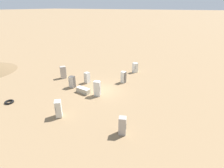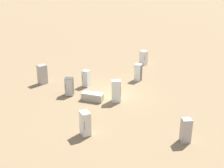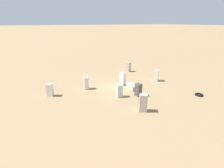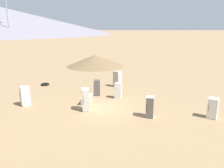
{
  "view_description": "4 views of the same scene",
  "coord_description": "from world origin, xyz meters",
  "px_view_note": "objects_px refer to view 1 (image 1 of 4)",
  "views": [
    {
      "loc": [
        -10.92,
        17.38,
        10.1
      ],
      "look_at": [
        -1.49,
        -0.55,
        0.97
      ],
      "focal_mm": 28.0,
      "sensor_mm": 36.0,
      "label": 1
    },
    {
      "loc": [
        -5.05,
        24.45,
        11.4
      ],
      "look_at": [
        0.03,
        0.57,
        1.19
      ],
      "focal_mm": 50.0,
      "sensor_mm": 36.0,
      "label": 2
    },
    {
      "loc": [
        19.36,
        -11.72,
        8.64
      ],
      "look_at": [
        1.23,
        -1.33,
        1.17
      ],
      "focal_mm": 28.0,
      "sensor_mm": 36.0,
      "label": 3
    },
    {
      "loc": [
        -17.42,
        -1.47,
        6.73
      ],
      "look_at": [
        1.32,
        -0.69,
        1.83
      ],
      "focal_mm": 35.0,
      "sensor_mm": 36.0,
      "label": 4
    }
  ],
  "objects_px": {
    "discarded_fridge_3": "(63,72)",
    "discarded_fridge_6": "(87,78)",
    "discarded_fridge_0": "(58,109)",
    "scrap_tire": "(9,102)",
    "discarded_fridge_5": "(97,89)",
    "discarded_fridge_7": "(135,68)",
    "discarded_fridge_2": "(122,126)",
    "discarded_fridge_1": "(72,82)",
    "discarded_fridge_8": "(83,90)",
    "discarded_fridge_4": "(123,77)"
  },
  "relations": [
    {
      "from": "discarded_fridge_4",
      "to": "scrap_tire",
      "type": "height_order",
      "value": "discarded_fridge_4"
    },
    {
      "from": "discarded_fridge_0",
      "to": "discarded_fridge_6",
      "type": "xyz_separation_m",
      "value": [
        2.34,
        -8.15,
        -0.1
      ]
    },
    {
      "from": "discarded_fridge_4",
      "to": "discarded_fridge_8",
      "type": "height_order",
      "value": "discarded_fridge_4"
    },
    {
      "from": "discarded_fridge_1",
      "to": "discarded_fridge_7",
      "type": "bearing_deg",
      "value": -127.45
    },
    {
      "from": "discarded_fridge_5",
      "to": "discarded_fridge_7",
      "type": "height_order",
      "value": "discarded_fridge_5"
    },
    {
      "from": "scrap_tire",
      "to": "discarded_fridge_1",
      "type": "bearing_deg",
      "value": -119.18
    },
    {
      "from": "discarded_fridge_0",
      "to": "discarded_fridge_6",
      "type": "bearing_deg",
      "value": -112.5
    },
    {
      "from": "discarded_fridge_3",
      "to": "discarded_fridge_4",
      "type": "xyz_separation_m",
      "value": [
        -8.77,
        -2.65,
        -0.09
      ]
    },
    {
      "from": "discarded_fridge_3",
      "to": "scrap_tire",
      "type": "xyz_separation_m",
      "value": [
        0.34,
        8.64,
        -0.8
      ]
    },
    {
      "from": "discarded_fridge_5",
      "to": "discarded_fridge_2",
      "type": "bearing_deg",
      "value": 35.45
    },
    {
      "from": "discarded_fridge_2",
      "to": "discarded_fridge_7",
      "type": "height_order",
      "value": "discarded_fridge_2"
    },
    {
      "from": "discarded_fridge_2",
      "to": "discarded_fridge_7",
      "type": "distance_m",
      "value": 15.47
    },
    {
      "from": "scrap_tire",
      "to": "discarded_fridge_5",
      "type": "bearing_deg",
      "value": -142.21
    },
    {
      "from": "discarded_fridge_7",
      "to": "discarded_fridge_8",
      "type": "bearing_deg",
      "value": 13.59
    },
    {
      "from": "discarded_fridge_2",
      "to": "discarded_fridge_5",
      "type": "bearing_deg",
      "value": -150.94
    },
    {
      "from": "discarded_fridge_3",
      "to": "discarded_fridge_4",
      "type": "bearing_deg",
      "value": 53.24
    },
    {
      "from": "discarded_fridge_5",
      "to": "discarded_fridge_8",
      "type": "bearing_deg",
      "value": -97.97
    },
    {
      "from": "discarded_fridge_1",
      "to": "discarded_fridge_3",
      "type": "bearing_deg",
      "value": -38.85
    },
    {
      "from": "discarded_fridge_3",
      "to": "discarded_fridge_7",
      "type": "height_order",
      "value": "discarded_fridge_3"
    },
    {
      "from": "discarded_fridge_8",
      "to": "scrap_tire",
      "type": "distance_m",
      "value": 8.43
    },
    {
      "from": "discarded_fridge_5",
      "to": "discarded_fridge_6",
      "type": "relative_size",
      "value": 1.23
    },
    {
      "from": "discarded_fridge_4",
      "to": "discarded_fridge_5",
      "type": "xyz_separation_m",
      "value": [
        1.16,
        5.13,
        0.13
      ]
    },
    {
      "from": "discarded_fridge_0",
      "to": "discarded_fridge_3",
      "type": "xyz_separation_m",
      "value": [
        6.58,
        -7.99,
        0.04
      ]
    },
    {
      "from": "discarded_fridge_4",
      "to": "scrap_tire",
      "type": "distance_m",
      "value": 14.52
    },
    {
      "from": "discarded_fridge_5",
      "to": "discarded_fridge_8",
      "type": "height_order",
      "value": "discarded_fridge_5"
    },
    {
      "from": "discarded_fridge_1",
      "to": "discarded_fridge_8",
      "type": "bearing_deg",
      "value": 156.24
    },
    {
      "from": "discarded_fridge_0",
      "to": "discarded_fridge_5",
      "type": "relative_size",
      "value": 0.91
    },
    {
      "from": "discarded_fridge_6",
      "to": "discarded_fridge_0",
      "type": "bearing_deg",
      "value": 118.82
    },
    {
      "from": "discarded_fridge_3",
      "to": "discarded_fridge_5",
      "type": "bearing_deg",
      "value": 18.32
    },
    {
      "from": "discarded_fridge_6",
      "to": "discarded_fridge_7",
      "type": "height_order",
      "value": "discarded_fridge_7"
    },
    {
      "from": "discarded_fridge_0",
      "to": "discarded_fridge_1",
      "type": "xyz_separation_m",
      "value": [
        3.23,
        -5.97,
        -0.08
      ]
    },
    {
      "from": "discarded_fridge_1",
      "to": "discarded_fridge_6",
      "type": "relative_size",
      "value": 1.02
    },
    {
      "from": "discarded_fridge_5",
      "to": "discarded_fridge_7",
      "type": "distance_m",
      "value": 9.94
    },
    {
      "from": "discarded_fridge_3",
      "to": "discarded_fridge_5",
      "type": "height_order",
      "value": "discarded_fridge_5"
    },
    {
      "from": "discarded_fridge_3",
      "to": "discarded_fridge_8",
      "type": "distance_m",
      "value": 6.25
    },
    {
      "from": "discarded_fridge_4",
      "to": "discarded_fridge_5",
      "type": "relative_size",
      "value": 0.87
    },
    {
      "from": "discarded_fridge_3",
      "to": "discarded_fridge_8",
      "type": "xyz_separation_m",
      "value": [
        -5.62,
        2.67,
        -0.58
      ]
    },
    {
      "from": "discarded_fridge_6",
      "to": "discarded_fridge_7",
      "type": "bearing_deg",
      "value": -109.02
    },
    {
      "from": "discarded_fridge_3",
      "to": "scrap_tire",
      "type": "relative_size",
      "value": 1.84
    },
    {
      "from": "discarded_fridge_2",
      "to": "discarded_fridge_3",
      "type": "relative_size",
      "value": 0.91
    },
    {
      "from": "discarded_fridge_5",
      "to": "discarded_fridge_3",
      "type": "bearing_deg",
      "value": -121.34
    },
    {
      "from": "discarded_fridge_4",
      "to": "discarded_fridge_8",
      "type": "bearing_deg",
      "value": -20.76
    },
    {
      "from": "discarded_fridge_0",
      "to": "scrap_tire",
      "type": "xyz_separation_m",
      "value": [
        6.92,
        0.65,
        -0.76
      ]
    },
    {
      "from": "discarded_fridge_0",
      "to": "discarded_fridge_7",
      "type": "bearing_deg",
      "value": -136.46
    },
    {
      "from": "discarded_fridge_0",
      "to": "discarded_fridge_2",
      "type": "height_order",
      "value": "discarded_fridge_0"
    },
    {
      "from": "discarded_fridge_3",
      "to": "discarded_fridge_6",
      "type": "bearing_deg",
      "value": 38.58
    },
    {
      "from": "discarded_fridge_7",
      "to": "discarded_fridge_2",
      "type": "bearing_deg",
      "value": 47.62
    },
    {
      "from": "discarded_fridge_4",
      "to": "discarded_fridge_8",
      "type": "xyz_separation_m",
      "value": [
        3.15,
        5.32,
        -0.49
      ]
    },
    {
      "from": "discarded_fridge_2",
      "to": "discarded_fridge_8",
      "type": "height_order",
      "value": "discarded_fridge_2"
    },
    {
      "from": "discarded_fridge_2",
      "to": "discarded_fridge_4",
      "type": "distance_m",
      "value": 11.0
    }
  ]
}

